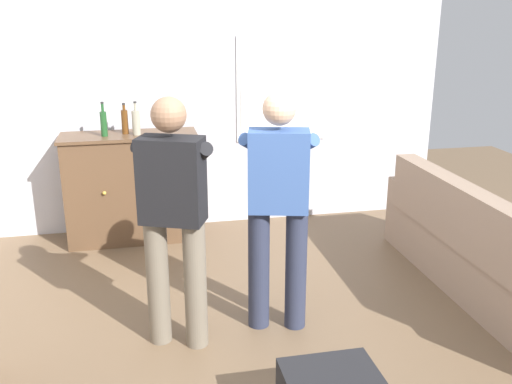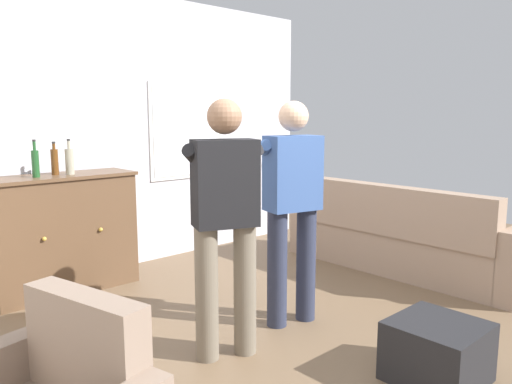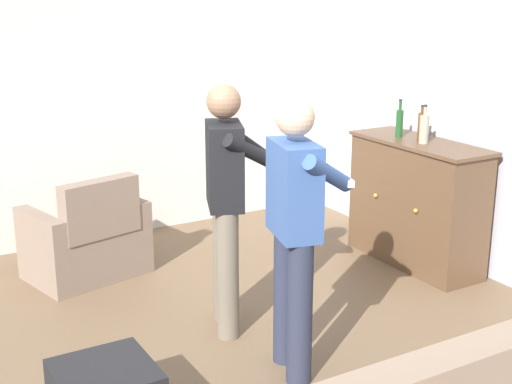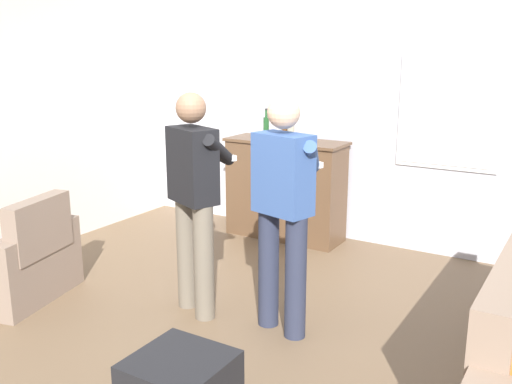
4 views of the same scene
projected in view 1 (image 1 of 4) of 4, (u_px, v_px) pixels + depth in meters
The scene contains 9 objects.
ground at pixel (243, 364), 3.66m from camera, with size 10.40×10.40×0.00m, color brown.
wall_back_with_window at pixel (196, 90), 5.72m from camera, with size 5.20×0.15×2.80m.
couch at pixel (479, 254), 4.47m from camera, with size 0.57×2.48×0.90m.
sideboard_cabinet at pixel (132, 188), 5.52m from camera, with size 1.28×0.49×1.06m.
bottle_wine_green at pixel (125, 121), 5.34m from camera, with size 0.06×0.06×0.29m.
bottle_liquor_amber at pixel (136, 122), 5.29m from camera, with size 0.08×0.08×0.31m.
bottle_spirits_clear at pixel (104, 123), 5.23m from camera, with size 0.06×0.06×0.32m.
person_standing_left at pixel (174, 213), 3.64m from camera, with size 0.52×0.52×1.68m.
person_standing_right at pixel (278, 202), 3.85m from camera, with size 0.54×0.51×1.68m.
Camera 1 is at (-0.56, -3.10, 2.17)m, focal length 40.00 mm.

